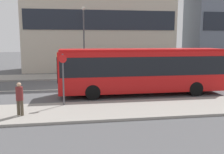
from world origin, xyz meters
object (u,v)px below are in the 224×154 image
Objects in this scene: bus_stop_sign at (63,76)px; pedestrian_near_stop at (20,97)px; city_bus at (141,68)px; street_lamp at (84,34)px; parked_car_0 at (220,71)px.

pedestrian_near_stop is at bearing -141.27° from bus_stop_sign.
pedestrian_near_stop is at bearing -148.58° from city_bus.
bus_stop_sign is at bearing -99.07° from street_lamp.
street_lamp reaches higher than city_bus.
bus_stop_sign is at bearing -149.99° from parked_car_0.
city_bus reaches higher than pedestrian_near_stop.
bus_stop_sign is (-14.93, -8.63, 1.13)m from parked_car_0.
street_lamp is at bearing -80.77° from pedestrian_near_stop.
pedestrian_near_stop is (-16.96, -10.25, 0.38)m from parked_car_0.
city_bus is 2.60× the size of parked_car_0.
bus_stop_sign reaches higher than pedestrian_near_stop.
parked_car_0 is 0.64× the size of street_lamp.
street_lamp is (3.69, 12.10, 3.20)m from pedestrian_near_stop.
city_bus is at bearing -148.27° from parked_car_0.
parked_car_0 is 1.51× the size of bus_stop_sign.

